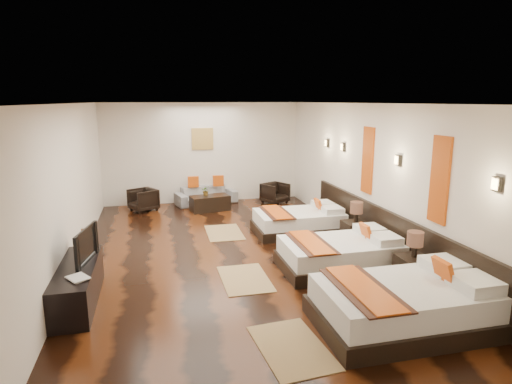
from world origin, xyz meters
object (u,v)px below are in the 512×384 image
object	(u,v)px
book	(69,281)
armchair_left	(143,200)
armchair_right	(275,193)
coffee_table	(210,203)
sofa	(206,195)
bed_far	(300,221)
nightstand_b	(355,231)
nightstand_a	(413,268)
tv_console	(78,284)
figurine	(83,239)
bed_mid	(341,254)
bed_near	(406,304)
tv	(81,245)
table_plant	(206,191)

from	to	relation	value
book	armchair_left	distance (m)	5.82
book	armchair_right	size ratio (longest dim) A/B	0.48
coffee_table	sofa	bearing A→B (deg)	90.00
bed_far	nightstand_b	bearing A→B (deg)	-57.26
bed_far	nightstand_a	bearing A→B (deg)	-76.44
nightstand_a	tv_console	distance (m)	4.99
nightstand_a	armchair_right	size ratio (longest dim) A/B	1.42
nightstand_b	figurine	distance (m)	4.99
bed_mid	bed_far	distance (m)	2.13
bed_mid	nightstand_b	world-z (taller)	nightstand_b
bed_far	nightstand_b	xyz separation A→B (m)	(0.75, -1.17, 0.07)
nightstand_a	armchair_left	world-z (taller)	nightstand_a
bed_far	armchair_left	xyz separation A→B (m)	(-3.37, 2.78, 0.04)
book	tv_console	bearing A→B (deg)	90.00
sofa	coffee_table	size ratio (longest dim) A/B	1.69
nightstand_b	armchair_left	world-z (taller)	nightstand_b
bed_far	coffee_table	distance (m)	2.91
book	bed_far	bearing A→B (deg)	35.34
nightstand_b	armchair_right	bearing A→B (deg)	97.50
bed_near	nightstand_a	world-z (taller)	nightstand_a
tv	bed_near	bearing A→B (deg)	-102.71
armchair_left	figurine	bearing A→B (deg)	-39.29
bed_mid	armchair_left	bearing A→B (deg)	124.48
bed_mid	armchair_right	size ratio (longest dim) A/B	3.16
nightstand_a	nightstand_b	distance (m)	1.95
figurine	table_plant	distance (m)	4.79
tv	table_plant	world-z (taller)	tv
sofa	armchair_right	world-z (taller)	armchair_right
nightstand_b	sofa	world-z (taller)	nightstand_b
bed_far	tv	xyz separation A→B (m)	(-4.14, -2.26, 0.55)
tv_console	tv	xyz separation A→B (m)	(0.05, 0.17, 0.53)
figurine	sofa	bearing A→B (deg)	62.43
nightstand_b	sofa	distance (m)	4.97
tv	figurine	size ratio (longest dim) A/B	2.67
figurine	bed_near	bearing A→B (deg)	-30.11
bed_near	bed_far	xyz separation A→B (m)	(-0.00, 4.11, -0.04)
book	bed_mid	bearing A→B (deg)	11.31
tv_console	tv	distance (m)	0.55
tv	armchair_left	size ratio (longest dim) A/B	1.35
bed_far	nightstand_b	distance (m)	1.39
bed_mid	figurine	bearing A→B (deg)	173.73
bed_near	bed_far	distance (m)	4.11
bed_mid	table_plant	bearing A→B (deg)	110.98
tv_console	bed_mid	bearing A→B (deg)	4.00
armchair_left	bed_near	bearing A→B (deg)	-2.71
tv_console	tv	bearing A→B (deg)	73.35
nightstand_a	tv	distance (m)	4.99
bed_near	armchair_right	bearing A→B (deg)	88.09
bed_mid	nightstand_b	bearing A→B (deg)	52.22
sofa	table_plant	distance (m)	0.79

